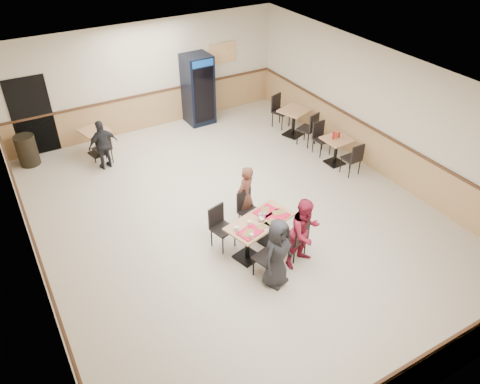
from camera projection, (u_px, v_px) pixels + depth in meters
ground at (236, 216)px, 10.19m from camera, size 10.00×10.00×0.00m
room_shell at (246, 128)px, 12.41m from camera, size 10.00×10.00×10.00m
main_table at (260, 231)px, 9.03m from camera, size 1.47×0.99×0.72m
main_chairs at (258, 233)px, 9.02m from camera, size 1.56×1.83×0.91m
diner_woman_left at (277, 253)px, 8.18m from camera, size 0.79×0.65×1.39m
diner_woman_right at (305, 232)px, 8.62m from camera, size 0.77×0.64×1.43m
diner_man_opposite at (245, 196)px, 9.65m from camera, size 0.59×0.51×1.36m
lone_diner at (103, 145)px, 11.50m from camera, size 0.80×0.43×1.29m
tabletop_clutter at (263, 221)px, 8.86m from camera, size 1.20×0.81×0.12m
side_table_near at (336, 147)px, 11.76m from camera, size 0.67×0.67×0.70m
side_table_near_chair_south at (351, 158)px, 11.38m from camera, size 0.42×0.42×0.89m
side_table_near_chair_north at (322, 139)px, 12.18m from camera, size 0.42×0.42×0.89m
side_table_far at (294, 119)px, 13.01m from camera, size 0.91×0.91×0.77m
side_table_far_chair_south at (307, 128)px, 12.59m from camera, size 0.57×0.57×0.97m
side_table_far_chair_north at (281, 111)px, 13.46m from camera, size 0.57×0.57×0.97m
condiment_caddy at (336, 135)px, 11.60m from camera, size 0.23×0.06×0.20m
back_table at (95, 138)px, 12.17m from camera, size 0.80×0.80×0.70m
back_table_chair_lone at (102, 148)px, 11.78m from camera, size 0.50×0.50×0.89m
pepsi_cooler at (198, 89)px, 13.45m from camera, size 0.78×0.78×2.01m
trash_bin at (27, 150)px, 11.78m from camera, size 0.50×0.50×0.79m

